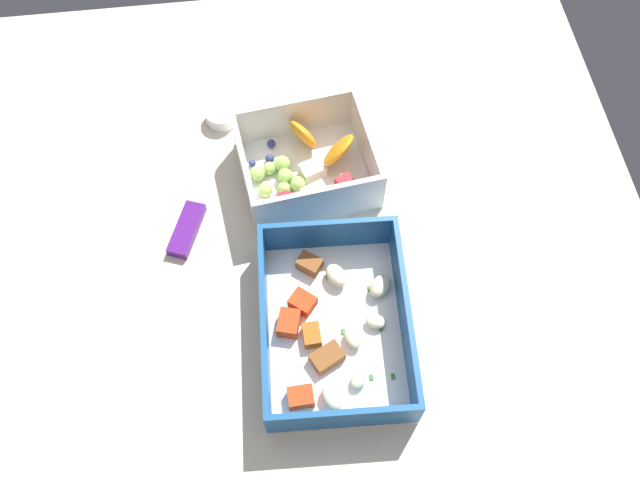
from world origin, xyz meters
The scene contains 5 objects.
table_surface centered at (0.00, 0.00, 1.00)cm, with size 80.00×80.00×2.00cm, color beige.
pasta_container centered at (-12.23, -1.08, 3.77)cm, with size 22.01×16.45×5.81cm.
fruit_bowl centered at (8.26, -0.50, 4.24)cm, with size 15.29×16.99×6.49cm.
candy_bar centered at (2.06, 14.28, 2.60)cm, with size 7.00×2.40×1.20cm, color #51197A.
paper_cup_liner centered at (18.06, 9.36, 2.92)cm, with size 3.98×3.98×1.83cm, color white.
Camera 1 is at (-38.02, 3.49, 72.11)cm, focal length 38.26 mm.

